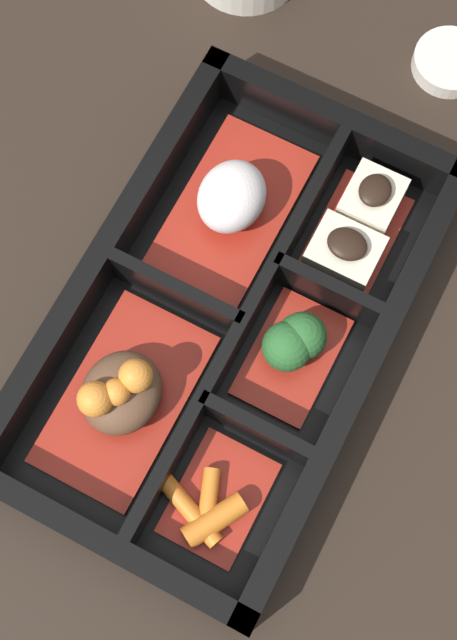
{
  "coord_description": "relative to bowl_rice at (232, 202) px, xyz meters",
  "views": [
    {
      "loc": [
        -0.15,
        -0.08,
        0.55
      ],
      "look_at": [
        0.0,
        0.0,
        0.03
      ],
      "focal_mm": 50.0,
      "sensor_mm": 36.0,
      "label": 1
    }
  ],
  "objects": [
    {
      "name": "bento_base",
      "position": [
        -0.07,
        -0.03,
        -0.02
      ],
      "size": [
        0.32,
        0.19,
        0.01
      ],
      "color": "black",
      "rests_on": "ground_plane"
    },
    {
      "name": "bento_rim",
      "position": [
        -0.07,
        -0.04,
        -0.01
      ],
      "size": [
        0.32,
        0.19,
        0.04
      ],
      "color": "black",
      "rests_on": "ground_plane"
    },
    {
      "name": "bowl_carrots",
      "position": [
        -0.18,
        -0.08,
        -0.01
      ],
      "size": [
        0.07,
        0.06,
        0.02
      ],
      "color": "maroon",
      "rests_on": "bento_base"
    },
    {
      "name": "bowl_rice",
      "position": [
        0.0,
        0.0,
        0.0
      ],
      "size": [
        0.12,
        0.07,
        0.04
      ],
      "color": "maroon",
      "rests_on": "bento_base"
    },
    {
      "name": "bowl_tofu",
      "position": [
        0.02,
        -0.08,
        -0.0
      ],
      "size": [
        0.08,
        0.05,
        0.03
      ],
      "color": "maroon",
      "rests_on": "bento_base"
    },
    {
      "name": "bowl_greens",
      "position": [
        -0.07,
        -0.08,
        -0.0
      ],
      "size": [
        0.08,
        0.05,
        0.04
      ],
      "color": "maroon",
      "rests_on": "bento_base"
    },
    {
      "name": "bowl_stew",
      "position": [
        -0.14,
        0.0,
        0.0
      ],
      "size": [
        0.12,
        0.07,
        0.05
      ],
      "color": "maroon",
      "rests_on": "bento_base"
    },
    {
      "name": "ground_plane",
      "position": [
        -0.07,
        -0.03,
        -0.03
      ],
      "size": [
        3.0,
        3.0,
        0.0
      ],
      "primitive_type": "plane",
      "color": "black"
    },
    {
      "name": "sauce_dish",
      "position": [
        0.17,
        -0.08,
        -0.02
      ],
      "size": [
        0.05,
        0.05,
        0.01
      ],
      "color": "beige",
      "rests_on": "ground_plane"
    }
  ]
}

